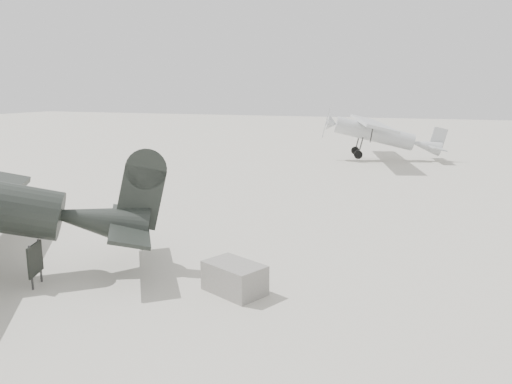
{
  "coord_description": "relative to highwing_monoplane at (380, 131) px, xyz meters",
  "views": [
    {
      "loc": [
        6.4,
        -13.34,
        5.26
      ],
      "look_at": [
        0.14,
        3.56,
        1.5
      ],
      "focal_mm": 35.0,
      "sensor_mm": 36.0,
      "label": 1
    }
  ],
  "objects": [
    {
      "name": "ground",
      "position": [
        -2.13,
        -24.41,
        -2.19
      ],
      "size": [
        160.0,
        160.0,
        0.0
      ],
      "primitive_type": "plane",
      "color": "#A8A195",
      "rests_on": "ground"
    },
    {
      "name": "sign_board",
      "position": [
        -5.73,
        -27.88,
        -1.45
      ],
      "size": [
        0.36,
        0.81,
        1.23
      ],
      "rotation": [
        0.0,
        0.0,
        0.36
      ],
      "color": "#333333",
      "rests_on": "ground"
    },
    {
      "name": "equipment_block",
      "position": [
        -0.53,
        -26.41,
        -1.79
      ],
      "size": [
        1.85,
        1.55,
        0.79
      ],
      "primitive_type": "cube",
      "rotation": [
        0.0,
        0.0,
        -0.42
      ],
      "color": "slate",
      "rests_on": "ground"
    },
    {
      "name": "highwing_monoplane",
      "position": [
        0.0,
        0.0,
        0.0
      ],
      "size": [
        8.84,
        12.33,
        3.49
      ],
      "rotation": [
        0.0,
        0.23,
        0.25
      ],
      "color": "#A6A9AB",
      "rests_on": "ground"
    }
  ]
}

